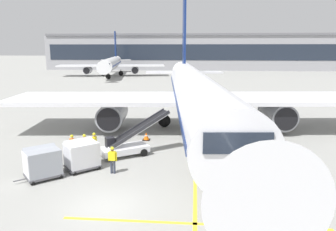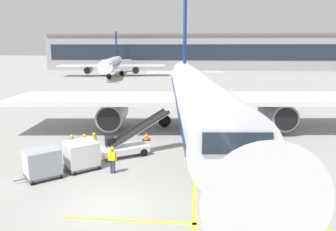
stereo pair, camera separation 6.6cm
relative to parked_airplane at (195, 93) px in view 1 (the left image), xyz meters
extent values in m
plane|color=gray|center=(-4.29, -15.81, -3.48)|extent=(600.00, 600.00, 0.00)
cylinder|color=white|center=(0.08, -0.82, 0.08)|extent=(7.03, 35.00, 3.84)
cube|color=navy|center=(0.08, -0.82, 0.08)|extent=(6.94, 33.61, 0.46)
cone|color=white|center=(1.86, -20.05, 0.08)|extent=(3.98, 4.16, 3.64)
cone|color=white|center=(-1.81, 19.56, 0.37)|extent=(3.81, 6.41, 3.26)
cube|color=white|center=(-9.00, -0.79, -0.49)|extent=(17.10, 8.45, 0.36)
cylinder|color=#93969E|center=(-7.61, -1.36, -1.86)|extent=(2.79, 4.72, 2.38)
cylinder|color=black|center=(-7.40, -3.66, -1.86)|extent=(2.02, 0.31, 2.02)
cube|color=white|center=(8.99, 0.88, -0.49)|extent=(17.10, 8.45, 0.36)
cylinder|color=#93969E|center=(7.73, 0.07, -1.86)|extent=(2.79, 4.72, 2.38)
cylinder|color=black|center=(7.94, -2.23, -1.86)|extent=(2.02, 0.31, 2.02)
cube|color=navy|center=(-1.67, 18.03, 6.07)|extent=(0.66, 4.18, 10.44)
cube|color=white|center=(-1.64, 17.73, 0.66)|extent=(11.45, 3.81, 0.20)
cube|color=#1E2633|center=(1.61, -17.37, 0.66)|extent=(2.83, 1.97, 0.84)
cylinder|color=#47474C|center=(1.04, -11.21, -2.35)|extent=(0.22, 0.22, 1.02)
sphere|color=black|center=(1.04, -11.21, -2.85)|extent=(1.25, 1.25, 1.25)
cylinder|color=#47474C|center=(-2.95, 0.65, -2.35)|extent=(0.22, 0.22, 1.02)
sphere|color=black|center=(-2.95, 0.65, -2.85)|extent=(1.25, 1.25, 1.25)
cylinder|color=#47474C|center=(2.78, 1.18, -2.35)|extent=(0.22, 0.22, 1.02)
sphere|color=black|center=(2.78, 1.18, -2.85)|extent=(1.25, 1.25, 1.25)
cube|color=silver|center=(-5.00, -8.27, -2.98)|extent=(3.72, 3.19, 0.44)
cube|color=black|center=(-5.98, -8.47, -2.41)|extent=(0.81, 0.80, 0.70)
cylinder|color=#333338|center=(-5.41, -8.10, -2.36)|extent=(0.08, 0.08, 0.80)
cube|color=silver|center=(-4.03, -7.64, -1.65)|extent=(4.50, 3.34, 2.36)
cube|color=black|center=(-4.03, -7.64, -1.56)|extent=(4.30, 3.15, 2.21)
cube|color=#333338|center=(-3.79, -8.01, -1.53)|extent=(3.99, 2.60, 2.39)
cube|color=#333338|center=(-4.27, -7.27, -1.53)|extent=(3.99, 2.60, 2.39)
cylinder|color=black|center=(-3.60, -8.24, -3.20)|extent=(0.58, 0.47, 0.56)
cylinder|color=black|center=(-4.40, -7.01, -3.20)|extent=(0.58, 0.47, 0.56)
cylinder|color=black|center=(-5.60, -9.53, -3.20)|extent=(0.58, 0.47, 0.56)
cylinder|color=black|center=(-6.40, -8.30, -3.20)|extent=(0.58, 0.47, 0.56)
cube|color=#515156|center=(-7.13, -11.05, -3.27)|extent=(2.56, 2.52, 0.12)
cylinder|color=#4C4C51|center=(-8.15, -11.93, -3.28)|extent=(0.57, 0.51, 0.07)
cube|color=silver|center=(-7.13, -11.05, -2.46)|extent=(2.42, 2.38, 1.50)
cube|color=silver|center=(-7.40, -10.74, -1.93)|extent=(1.94, 1.83, 0.74)
cube|color=silver|center=(-7.86, -11.68, -2.46)|extent=(0.97, 1.11, 1.38)
sphere|color=black|center=(-8.18, -11.06, -3.33)|extent=(0.30, 0.30, 0.30)
sphere|color=black|center=(-7.29, -12.09, -3.33)|extent=(0.30, 0.30, 0.30)
sphere|color=black|center=(-6.98, -10.01, -3.33)|extent=(0.30, 0.30, 0.30)
sphere|color=black|center=(-6.08, -11.03, -3.33)|extent=(0.30, 0.30, 0.30)
cube|color=#515156|center=(-8.97, -12.65, -3.27)|extent=(2.56, 2.52, 0.12)
cylinder|color=#4C4C51|center=(-9.99, -13.54, -3.28)|extent=(0.57, 0.51, 0.07)
cube|color=#9EA3AD|center=(-8.97, -12.65, -2.46)|extent=(2.42, 2.38, 1.50)
cube|color=#9EA3AD|center=(-9.24, -12.34, -1.93)|extent=(1.94, 1.83, 0.74)
cube|color=silver|center=(-9.70, -13.28, -2.46)|extent=(0.97, 1.11, 1.38)
sphere|color=black|center=(-10.02, -12.66, -3.33)|extent=(0.30, 0.30, 0.30)
sphere|color=black|center=(-9.13, -13.69, -3.33)|extent=(0.30, 0.30, 0.30)
sphere|color=black|center=(-8.82, -11.61, -3.33)|extent=(0.30, 0.30, 0.30)
sphere|color=black|center=(-7.92, -12.63, -3.33)|extent=(0.30, 0.30, 0.30)
cylinder|color=#514C42|center=(-7.14, -8.53, -3.05)|extent=(0.15, 0.15, 0.86)
cylinder|color=#514C42|center=(-7.13, -8.35, -3.05)|extent=(0.15, 0.15, 0.86)
cube|color=yellow|center=(-7.14, -8.44, -2.33)|extent=(0.25, 0.39, 0.58)
cube|color=white|center=(-7.26, -8.44, -2.33)|extent=(0.02, 0.34, 0.08)
sphere|color=tan|center=(-7.14, -8.44, -1.92)|extent=(0.21, 0.21, 0.21)
sphere|color=yellow|center=(-7.14, -8.44, -1.85)|extent=(0.23, 0.23, 0.23)
cylinder|color=yellow|center=(-7.14, -8.68, -2.38)|extent=(0.09, 0.09, 0.56)
cylinder|color=yellow|center=(-7.13, -8.20, -2.38)|extent=(0.09, 0.09, 0.56)
cylinder|color=#514C42|center=(-8.46, -9.17, -3.05)|extent=(0.15, 0.15, 0.86)
cylinder|color=#514C42|center=(-8.58, -9.04, -3.05)|extent=(0.15, 0.15, 0.86)
cube|color=orange|center=(-8.52, -9.11, -2.33)|extent=(0.44, 0.44, 0.58)
cube|color=white|center=(-8.61, -9.19, -2.33)|extent=(0.25, 0.25, 0.08)
sphere|color=beige|center=(-8.52, -9.11, -1.92)|extent=(0.21, 0.21, 0.21)
sphere|color=yellow|center=(-8.52, -9.11, -1.85)|extent=(0.23, 0.23, 0.23)
cylinder|color=orange|center=(-8.36, -9.28, -2.38)|extent=(0.09, 0.09, 0.56)
cylinder|color=orange|center=(-8.69, -8.93, -2.38)|extent=(0.09, 0.09, 0.56)
cylinder|color=#333847|center=(-5.09, -11.59, -3.05)|extent=(0.15, 0.15, 0.86)
cylinder|color=#333847|center=(-4.91, -11.59, -3.05)|extent=(0.15, 0.15, 0.86)
cube|color=yellow|center=(-5.00, -11.59, -2.33)|extent=(0.38, 0.24, 0.58)
cube|color=white|center=(-5.00, -11.46, -2.33)|extent=(0.34, 0.02, 0.08)
sphere|color=brown|center=(-5.00, -11.59, -1.92)|extent=(0.21, 0.21, 0.21)
sphere|color=yellow|center=(-5.00, -11.59, -1.85)|extent=(0.23, 0.23, 0.23)
cylinder|color=yellow|center=(-5.24, -11.58, -2.38)|extent=(0.09, 0.09, 0.56)
cylinder|color=yellow|center=(-4.76, -11.59, -2.38)|extent=(0.09, 0.09, 0.56)
cylinder|color=#333847|center=(-7.61, -8.93, -3.05)|extent=(0.15, 0.15, 0.86)
cylinder|color=#333847|center=(-7.79, -8.88, -3.05)|extent=(0.15, 0.15, 0.86)
cube|color=orange|center=(-7.70, -8.90, -2.33)|extent=(0.43, 0.33, 0.58)
cube|color=white|center=(-7.73, -9.02, -2.33)|extent=(0.33, 0.10, 0.08)
sphere|color=tan|center=(-7.70, -8.90, -1.92)|extent=(0.21, 0.21, 0.21)
sphere|color=yellow|center=(-7.70, -8.90, -1.85)|extent=(0.23, 0.23, 0.23)
cylinder|color=orange|center=(-7.47, -8.96, -2.38)|extent=(0.09, 0.09, 0.56)
cylinder|color=orange|center=(-7.93, -8.84, -2.38)|extent=(0.09, 0.09, 0.56)
cube|color=black|center=(-4.04, -4.12, -3.45)|extent=(0.61, 0.61, 0.05)
cone|color=orange|center=(-4.04, -4.12, -3.11)|extent=(0.49, 0.49, 0.64)
cylinder|color=white|center=(-4.04, -4.12, -3.08)|extent=(0.27, 0.27, 0.08)
cube|color=yellow|center=(0.12, -0.82, -3.47)|extent=(0.20, 110.00, 0.01)
cube|color=yellow|center=(0.08, -17.04, -3.47)|extent=(12.00, 0.20, 0.01)
cube|color=#939399|center=(6.82, 90.16, 2.41)|extent=(119.34, 18.56, 11.77)
cube|color=#1E2633|center=(6.82, 80.83, 2.70)|extent=(115.76, 0.10, 5.30)
cube|color=slate|center=(6.82, 88.30, 8.65)|extent=(118.14, 15.78, 0.70)
cylinder|color=white|center=(-22.94, 56.90, -0.10)|extent=(7.86, 29.24, 3.27)
cube|color=navy|center=(-22.94, 56.90, -0.10)|extent=(7.71, 28.09, 0.39)
cone|color=white|center=(-20.36, 40.93, -0.10)|extent=(3.59, 3.72, 3.10)
cone|color=white|center=(-25.68, 73.84, 0.14)|extent=(3.58, 5.60, 2.78)
cube|color=white|center=(-30.52, 56.41, -0.59)|extent=(14.57, 7.95, 0.36)
cylinder|color=#93969E|center=(-29.35, 56.01, -1.78)|extent=(2.60, 4.06, 2.03)
cylinder|color=black|center=(-29.04, 54.09, -1.78)|extent=(1.72, 0.39, 1.72)
cube|color=white|center=(-15.59, 58.82, -0.59)|extent=(14.57, 7.95, 0.36)
cylinder|color=#93969E|center=(-16.58, 58.07, -1.78)|extent=(2.60, 4.06, 2.03)
cylinder|color=black|center=(-16.27, 56.16, -1.78)|extent=(1.72, 0.39, 1.72)
cube|color=navy|center=(-25.47, 72.55, 4.92)|extent=(0.83, 3.49, 8.73)
cube|color=white|center=(-25.43, 72.29, 0.39)|extent=(9.65, 3.79, 0.20)
cube|color=#1E2633|center=(-20.73, 43.18, 0.39)|extent=(2.49, 1.82, 0.72)
cylinder|color=#47474C|center=(-21.55, 48.28, -2.28)|extent=(0.22, 0.22, 1.08)
sphere|color=black|center=(-21.55, 48.28, -2.82)|extent=(1.32, 1.32, 1.32)
cylinder|color=#47474C|center=(-25.59, 57.94, -2.28)|extent=(0.22, 0.22, 1.08)
sphere|color=black|center=(-25.59, 57.94, -2.82)|extent=(1.32, 1.32, 1.32)
cylinder|color=#47474C|center=(-20.75, 58.72, -2.28)|extent=(0.22, 0.22, 1.08)
sphere|color=black|center=(-20.75, 58.72, -2.82)|extent=(1.32, 1.32, 1.32)
camera|label=1|loc=(0.01, -30.04, 4.21)|focal=34.22mm
camera|label=2|loc=(0.08, -30.04, 4.21)|focal=34.22mm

